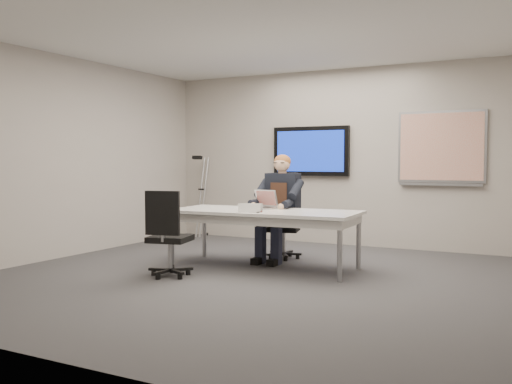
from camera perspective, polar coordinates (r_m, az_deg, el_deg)
The scene contains 15 objects.
floor at distance 6.60m, azimuth -0.41°, elevation -8.62°, with size 6.00×6.00×0.02m, color #3D3D3F.
ceiling at distance 6.62m, azimuth -0.42°, elevation 15.84°, with size 6.00×6.00×0.02m, color silver.
wall_back at distance 9.21m, azimuth 8.50°, elevation 3.46°, with size 6.00×0.02×2.80m, color #ACA59B.
wall_front at distance 4.08m, azimuth -20.93°, elevation 3.69°, with size 6.00×0.02×2.80m, color #ACA59B.
wall_left at distance 8.32m, azimuth -18.96°, elevation 3.36°, with size 0.02×6.00×2.80m, color #ACA59B.
conference_table at distance 7.13m, azimuth 0.82°, elevation -2.50°, with size 2.41×1.11×0.73m.
tv_display at distance 9.34m, azimuth 5.50°, elevation 4.09°, with size 1.30×0.09×0.80m.
whiteboard at distance 8.79m, azimuth 18.04°, elevation 4.20°, with size 1.25×0.08×1.10m.
office_chair_far at distance 7.91m, azimuth 2.82°, elevation -4.51°, with size 0.55×0.55×0.93m.
office_chair_near at distance 6.69m, azimuth -8.73°, elevation -5.76°, with size 0.58×0.58×1.01m.
seated_person at distance 7.64m, azimuth 2.11°, elevation -2.62°, with size 0.46×0.79×1.43m.
crutch at distance 10.14m, azimuth -5.41°, elevation -0.32°, with size 0.20×0.38×1.47m, color #A5A8AC, non-canonical shape.
laptop at distance 7.39m, azimuth 0.73°, elevation -1.19°, with size 0.38×0.37×0.24m.
name_tent at distance 6.85m, azimuth -0.57°, elevation -1.58°, with size 0.27×0.08×0.11m, color silver, non-canonical shape.
pen at distance 6.81m, azimuth 0.33°, elevation -2.01°, with size 0.01×0.01×0.16m, color black.
Camera 1 is at (3.07, -5.68, 1.35)m, focal length 40.00 mm.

